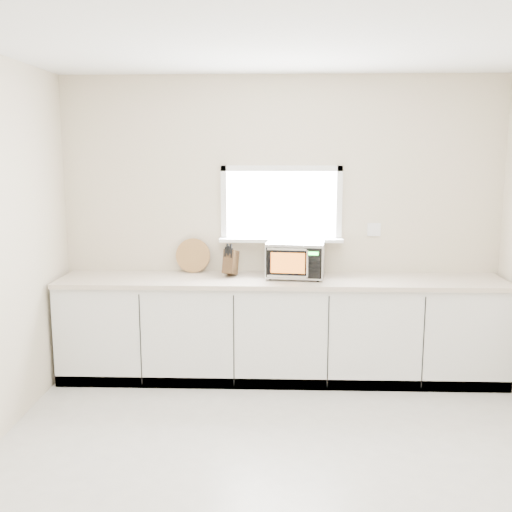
{
  "coord_description": "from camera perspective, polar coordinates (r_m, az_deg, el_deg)",
  "views": [
    {
      "loc": [
        -0.04,
        -3.47,
        2.02
      ],
      "look_at": [
        -0.22,
        1.55,
        1.14
      ],
      "focal_mm": 42.0,
      "sensor_mm": 36.0,
      "label": 1
    }
  ],
  "objects": [
    {
      "name": "ground",
      "position": [
        4.02,
        2.47,
        -20.32
      ],
      "size": [
        4.0,
        4.0,
        0.0
      ],
      "primitive_type": "plane",
      "color": "beige",
      "rests_on": "ground"
    },
    {
      "name": "cabinets",
      "position": [
        5.41,
        2.36,
        -7.11
      ],
      "size": [
        3.92,
        0.6,
        0.88
      ],
      "primitive_type": "cube",
      "color": "silver",
      "rests_on": "ground"
    },
    {
      "name": "knife_block",
      "position": [
        5.37,
        -2.43,
        -0.55
      ],
      "size": [
        0.15,
        0.23,
        0.3
      ],
      "rotation": [
        0.0,
        0.0,
        -0.28
      ],
      "color": "#472F19",
      "rests_on": "countertop"
    },
    {
      "name": "countertop",
      "position": [
        5.28,
        2.39,
        -2.37
      ],
      "size": [
        3.92,
        0.64,
        0.04
      ],
      "primitive_type": "cube",
      "color": "beige",
      "rests_on": "cabinets"
    },
    {
      "name": "coffee_grinder",
      "position": [
        5.39,
        4.93,
        -0.89
      ],
      "size": [
        0.13,
        0.13,
        0.2
      ],
      "rotation": [
        0.0,
        0.0,
        0.15
      ],
      "color": "silver",
      "rests_on": "countertop"
    },
    {
      "name": "back_wall",
      "position": [
        5.51,
        2.41,
        3.02
      ],
      "size": [
        4.0,
        0.17,
        2.7
      ],
      "color": "beige",
      "rests_on": "ground"
    },
    {
      "name": "microwave",
      "position": [
        5.31,
        3.79,
        -0.27
      ],
      "size": [
        0.54,
        0.46,
        0.32
      ],
      "rotation": [
        0.0,
        0.0,
        -0.12
      ],
      "color": "black",
      "rests_on": "countertop"
    },
    {
      "name": "cutting_board",
      "position": [
        5.55,
        -6.02,
        0.05
      ],
      "size": [
        0.32,
        0.08,
        0.32
      ],
      "primitive_type": "cylinder",
      "rotation": [
        1.4,
        0.0,
        0.0
      ],
      "color": "#9E713D",
      "rests_on": "countertop"
    }
  ]
}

